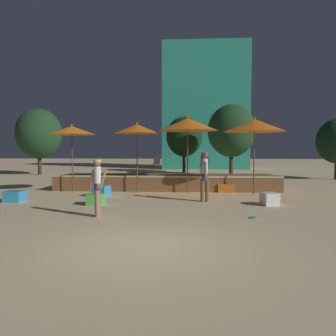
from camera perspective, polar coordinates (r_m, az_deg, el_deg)
ground_plane at (r=6.66m, az=-4.09°, el=-13.55°), size 120.00×120.00×0.00m
wooden_deck at (r=16.07m, az=-0.13°, el=-2.43°), size 10.47×2.71×0.73m
patio_umbrella_0 at (r=15.19m, az=-16.42°, el=6.30°), size 2.10×2.10×3.04m
patio_umbrella_1 at (r=14.50m, az=-5.44°, el=6.78°), size 2.00×2.00×3.10m
patio_umbrella_2 at (r=14.34m, az=3.46°, el=7.58°), size 2.59×2.59×3.36m
patio_umbrella_3 at (r=14.34m, az=14.82°, el=7.17°), size 2.58×2.58×3.27m
cube_seat_0 at (r=14.98m, az=10.02°, el=-3.42°), size 0.74×0.74×0.38m
cube_seat_1 at (r=11.70m, az=-12.48°, el=-5.32°), size 0.55×0.55×0.39m
cube_seat_2 at (r=13.33m, az=-25.11°, el=-4.49°), size 0.64×0.64×0.39m
cube_seat_3 at (r=11.87m, az=17.29°, el=-5.16°), size 0.63×0.63×0.43m
cube_seat_4 at (r=13.69m, az=-11.53°, el=-3.94°), size 0.71×0.71×0.44m
person_0 at (r=9.55m, az=-12.17°, el=-2.90°), size 0.52×0.29×1.64m
person_1 at (r=12.08m, az=6.41°, el=-0.95°), size 0.31×0.53×1.81m
bistro_chair_0 at (r=15.56m, az=6.34°, el=0.87°), size 0.42×0.42×0.90m
bistro_chair_1 at (r=16.83m, az=-1.98°, el=1.07°), size 0.40×0.40×0.90m
frisbee_disc at (r=9.58m, az=14.73°, el=-8.33°), size 0.23×0.23×0.03m
background_tree_0 at (r=27.26m, az=2.84°, el=5.45°), size 2.99×2.99×4.61m
background_tree_1 at (r=23.79m, az=11.00°, el=6.36°), size 3.38×3.38×5.10m
background_tree_2 at (r=26.69m, az=-21.55°, el=5.61°), size 3.40×3.40×4.99m
distant_building at (r=33.54m, az=6.46°, el=10.41°), size 8.35×4.09×12.20m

